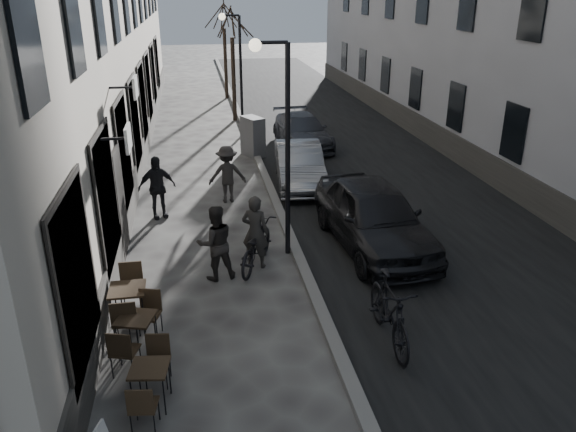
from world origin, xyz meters
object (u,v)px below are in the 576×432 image
object	(u,v)px
tree_far	(224,14)
utility_cabinet	(253,137)
bicycle	(256,245)
streetlamp_near	(280,127)
tree_near	(232,20)
pedestrian_far	(157,187)
car_mid	(299,165)
streetlamp_far	(236,62)
car_far	(302,131)
car_near	(374,216)
bistro_set_a	(151,382)
pedestrian_near	(216,243)
moped	(389,311)
bistro_set_c	(129,303)
bistro_set_b	(137,331)
pedestrian_mid	(227,174)

from	to	relation	value
tree_far	utility_cabinet	world-z (taller)	tree_far
bicycle	streetlamp_near	bearing A→B (deg)	-116.61
streetlamp_near	tree_near	size ratio (longest dim) A/B	0.89
utility_cabinet	pedestrian_far	distance (m)	6.70
tree_near	car_mid	world-z (taller)	tree_near
streetlamp_far	tree_near	world-z (taller)	tree_near
tree_near	bicycle	distance (m)	16.12
utility_cabinet	car_far	xyz separation A→B (m)	(2.14, 1.05, -0.12)
pedestrian_far	car_near	world-z (taller)	pedestrian_far
tree_near	bistro_set_a	bearing A→B (deg)	-98.24
streetlamp_near	pedestrian_near	size ratio (longest dim) A/B	2.93
bicycle	moped	distance (m)	4.01
tree_far	bistro_set_c	xyz separation A→B (m)	(-3.43, -23.66, -4.16)
pedestrian_near	car_far	world-z (taller)	pedestrian_near
streetlamp_far	bistro_set_b	xyz separation A→B (m)	(-3.14, -15.60, -2.70)
streetlamp_far	pedestrian_near	xyz separation A→B (m)	(-1.61, -13.00, -2.29)
tree_near	pedestrian_near	bearing A→B (deg)	-96.01
bistro_set_a	car_far	bearing A→B (deg)	78.45
bistro_set_b	pedestrian_near	bearing A→B (deg)	76.25
bistro_set_c	car_near	world-z (taller)	car_near
bistro_set_c	car_far	xyz separation A→B (m)	(5.78, 12.42, 0.13)
tree_near	bistro_set_a	size ratio (longest dim) A/B	3.90
bistro_set_c	car_far	world-z (taller)	car_far
tree_near	bistro_set_c	xyz separation A→B (m)	(-3.43, -17.66, -4.16)
bistro_set_b	car_far	bearing A→B (deg)	84.05
tree_near	pedestrian_near	distance (m)	16.53
pedestrian_near	pedestrian_far	xyz separation A→B (m)	(-1.44, 3.88, 0.03)
bistro_set_a	bistro_set_b	size ratio (longest dim) A/B	0.93
utility_cabinet	car_near	size ratio (longest dim) A/B	0.31
car_mid	bistro_set_a	bearing A→B (deg)	-107.57
bistro_set_a	bistro_set_c	size ratio (longest dim) A/B	0.88
streetlamp_far	pedestrian_mid	distance (m)	8.54
car_far	tree_far	bearing A→B (deg)	97.47
pedestrian_near	car_mid	world-z (taller)	pedestrian_near
streetlamp_far	tree_near	size ratio (longest dim) A/B	0.89
bicycle	car_far	world-z (taller)	car_far
utility_cabinet	pedestrian_mid	size ratio (longest dim) A/B	0.86
bistro_set_c	car_far	size ratio (longest dim) A/B	0.38
moped	pedestrian_far	bearing A→B (deg)	123.70
streetlamp_far	car_near	distance (m)	12.43
pedestrian_far	bicycle	bearing A→B (deg)	-73.56
tree_far	moped	size ratio (longest dim) A/B	2.62
utility_cabinet	bicycle	size ratio (longest dim) A/B	0.74
bistro_set_b	car_far	world-z (taller)	car_far
bicycle	car_far	xyz separation A→B (m)	(3.10, 10.32, 0.10)
car_mid	car_near	bearing A→B (deg)	-74.01
bistro_set_c	moped	world-z (taller)	moped
bistro_set_b	moped	distance (m)	4.53
bistro_set_b	streetlamp_near	bearing A→B (deg)	65.58
pedestrian_mid	pedestrian_far	world-z (taller)	pedestrian_far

